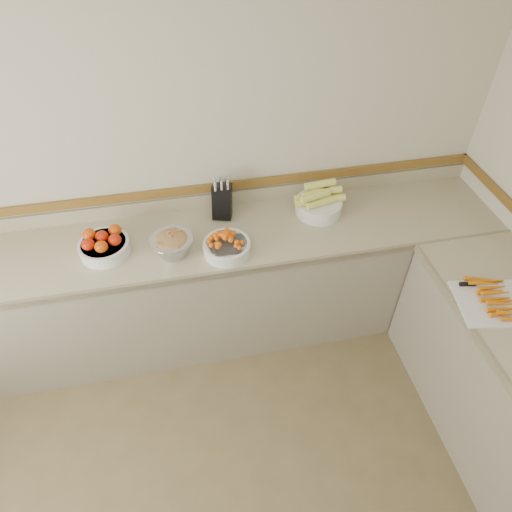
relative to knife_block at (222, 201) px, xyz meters
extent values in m
plane|color=beige|center=(-0.23, 0.12, 0.28)|extent=(4.00, 0.00, 4.00)
cube|color=tan|center=(-0.23, -0.20, -0.14)|extent=(4.00, 0.65, 0.04)
cube|color=gray|center=(-0.23, -0.20, -0.59)|extent=(4.00, 0.63, 0.86)
cube|color=#7E7055|center=(-0.23, -0.52, -0.14)|extent=(4.00, 0.02, 0.04)
cube|color=tan|center=(-0.23, 0.11, -0.07)|extent=(4.00, 0.02, 0.10)
cube|color=brown|center=(-0.23, 0.11, 0.03)|extent=(4.00, 0.02, 0.06)
cube|color=black|center=(0.00, 0.00, -0.01)|extent=(0.16, 0.17, 0.24)
cylinder|color=silver|center=(-0.04, -0.03, 0.14)|extent=(0.02, 0.03, 0.06)
cylinder|color=silver|center=(0.00, -0.03, 0.14)|extent=(0.02, 0.03, 0.06)
cylinder|color=silver|center=(0.04, -0.03, 0.14)|extent=(0.02, 0.03, 0.06)
cylinder|color=silver|center=(-0.04, 0.00, 0.14)|extent=(0.02, 0.03, 0.06)
cylinder|color=silver|center=(0.00, 0.00, 0.14)|extent=(0.02, 0.03, 0.06)
cylinder|color=silver|center=(0.04, 0.00, 0.14)|extent=(0.02, 0.03, 0.06)
cylinder|color=silver|center=(-0.04, 0.02, 0.14)|extent=(0.02, 0.03, 0.06)
cylinder|color=silver|center=(0.00, 0.02, 0.14)|extent=(0.02, 0.03, 0.06)
cylinder|color=silver|center=(0.04, 0.02, 0.14)|extent=(0.02, 0.03, 0.06)
cylinder|color=silver|center=(-0.74, -0.21, -0.08)|extent=(0.30, 0.30, 0.08)
torus|color=silver|center=(-0.74, -0.21, -0.05)|extent=(0.30, 0.30, 0.01)
cylinder|color=white|center=(-0.74, -0.21, -0.05)|extent=(0.26, 0.26, 0.01)
ellipsoid|color=#B71D07|center=(-0.82, -0.25, -0.01)|extent=(0.08, 0.08, 0.07)
ellipsoid|color=#C84207|center=(-0.74, -0.29, -0.01)|extent=(0.08, 0.08, 0.07)
ellipsoid|color=#B71D07|center=(-0.67, -0.24, -0.01)|extent=(0.08, 0.08, 0.07)
ellipsoid|color=#C84207|center=(-0.82, -0.16, -0.01)|extent=(0.08, 0.08, 0.07)
ellipsoid|color=#B71D07|center=(-0.74, -0.20, -0.01)|extent=(0.08, 0.08, 0.07)
ellipsoid|color=#C84207|center=(-0.67, -0.15, -0.01)|extent=(0.08, 0.08, 0.07)
cylinder|color=silver|center=(-0.03, -0.36, -0.08)|extent=(0.28, 0.28, 0.07)
torus|color=silver|center=(-0.03, -0.36, -0.05)|extent=(0.29, 0.29, 0.01)
cylinder|color=white|center=(-0.03, -0.36, -0.05)|extent=(0.25, 0.25, 0.01)
sphere|color=#CF5107|center=(-0.04, -0.35, 0.01)|extent=(0.03, 0.03, 0.03)
sphere|color=#CF5107|center=(0.01, -0.38, 0.00)|extent=(0.03, 0.03, 0.03)
sphere|color=#CF5107|center=(-0.03, -0.37, 0.00)|extent=(0.03, 0.03, 0.03)
sphere|color=#CF5107|center=(0.00, -0.39, 0.00)|extent=(0.03, 0.03, 0.03)
sphere|color=#CF5107|center=(-0.02, -0.35, 0.00)|extent=(0.03, 0.03, 0.03)
sphere|color=#CF5107|center=(0.01, -0.37, 0.00)|extent=(0.03, 0.03, 0.03)
sphere|color=#CF5107|center=(0.03, -0.31, -0.01)|extent=(0.03, 0.03, 0.03)
sphere|color=#CF5107|center=(-0.03, -0.42, -0.01)|extent=(0.03, 0.03, 0.03)
sphere|color=#CF5107|center=(-0.04, -0.37, 0.01)|extent=(0.03, 0.03, 0.03)
sphere|color=#CF5107|center=(-0.03, -0.37, 0.00)|extent=(0.03, 0.03, 0.03)
sphere|color=#CF5107|center=(-0.05, -0.43, -0.02)|extent=(0.03, 0.03, 0.03)
sphere|color=#CF5107|center=(-0.05, -0.37, 0.01)|extent=(0.03, 0.03, 0.03)
sphere|color=#CF5107|center=(-0.09, -0.32, -0.01)|extent=(0.03, 0.03, 0.03)
sphere|color=#CF5107|center=(-0.12, -0.32, -0.03)|extent=(0.03, 0.03, 0.03)
sphere|color=#CF5107|center=(-0.05, -0.27, -0.02)|extent=(0.03, 0.03, 0.03)
sphere|color=#CF5107|center=(-0.07, -0.45, -0.03)|extent=(0.03, 0.03, 0.03)
sphere|color=#CF5107|center=(0.00, -0.33, 0.00)|extent=(0.03, 0.03, 0.03)
sphere|color=#CF5107|center=(-0.03, -0.40, 0.00)|extent=(0.03, 0.03, 0.03)
sphere|color=#CF5107|center=(-0.03, -0.36, 0.02)|extent=(0.03, 0.03, 0.03)
sphere|color=#CF5107|center=(-0.02, -0.36, 0.01)|extent=(0.03, 0.03, 0.03)
sphere|color=#CF5107|center=(-0.09, -0.39, -0.01)|extent=(0.03, 0.03, 0.03)
sphere|color=#CF5107|center=(-0.12, -0.35, -0.02)|extent=(0.03, 0.03, 0.03)
sphere|color=#CF5107|center=(-0.02, -0.34, 0.00)|extent=(0.03, 0.03, 0.03)
sphere|color=#CF5107|center=(-0.10, -0.31, -0.02)|extent=(0.03, 0.03, 0.03)
sphere|color=#CF5107|center=(-0.08, -0.40, -0.01)|extent=(0.03, 0.03, 0.03)
sphere|color=#CF5107|center=(0.04, -0.42, -0.03)|extent=(0.03, 0.03, 0.03)
sphere|color=#CF5107|center=(-0.04, -0.31, -0.01)|extent=(0.03, 0.03, 0.03)
sphere|color=#CF5107|center=(-0.07, -0.37, -0.01)|extent=(0.03, 0.03, 0.03)
sphere|color=#CF5107|center=(0.00, -0.31, 0.00)|extent=(0.03, 0.03, 0.03)
sphere|color=#CF5107|center=(0.00, -0.34, 0.00)|extent=(0.03, 0.03, 0.03)
sphere|color=#CF5107|center=(0.00, -0.28, -0.02)|extent=(0.03, 0.03, 0.03)
sphere|color=#CF5107|center=(-0.01, -0.35, 0.01)|extent=(0.03, 0.03, 0.03)
sphere|color=#CF5107|center=(-0.12, -0.32, -0.02)|extent=(0.03, 0.03, 0.03)
sphere|color=#CF5107|center=(0.01, -0.44, -0.02)|extent=(0.03, 0.03, 0.03)
sphere|color=#CF5107|center=(-0.04, -0.43, -0.01)|extent=(0.03, 0.03, 0.03)
sphere|color=#CF5107|center=(-0.03, -0.37, 0.00)|extent=(0.03, 0.03, 0.03)
sphere|color=#CF5107|center=(0.06, -0.39, -0.02)|extent=(0.03, 0.03, 0.03)
sphere|color=#CF5107|center=(-0.05, -0.32, 0.00)|extent=(0.03, 0.03, 0.03)
sphere|color=#CF5107|center=(-0.02, -0.37, 0.01)|extent=(0.03, 0.03, 0.03)
cylinder|color=silver|center=(0.62, -0.09, -0.07)|extent=(0.30, 0.30, 0.09)
torus|color=silver|center=(0.62, -0.09, -0.03)|extent=(0.31, 0.31, 0.01)
cylinder|color=#DBD85B|center=(0.56, -0.11, -0.01)|extent=(0.21, 0.07, 0.05)
cylinder|color=#DBD85B|center=(0.62, -0.14, -0.01)|extent=(0.21, 0.09, 0.05)
cylinder|color=#DBD85B|center=(0.69, -0.11, -0.01)|extent=(0.20, 0.06, 0.05)
cylinder|color=#DBD85B|center=(0.57, -0.05, -0.01)|extent=(0.21, 0.08, 0.05)
cylinder|color=#DBD85B|center=(0.66, -0.04, -0.01)|extent=(0.21, 0.07, 0.05)
cylinder|color=#DBD85B|center=(0.60, -0.09, 0.04)|extent=(0.21, 0.08, 0.05)
cylinder|color=#DBD85B|center=(0.67, -0.08, 0.04)|extent=(0.20, 0.05, 0.05)
cylinder|color=#DBD85B|center=(0.63, -0.06, 0.08)|extent=(0.21, 0.06, 0.05)
cylinder|color=#DBD85B|center=(0.58, -0.12, 0.04)|extent=(0.21, 0.10, 0.05)
cylinder|color=#B2B2BA|center=(-0.35, -0.30, -0.06)|extent=(0.26, 0.26, 0.12)
torus|color=#B2B2BA|center=(-0.35, -0.30, 0.00)|extent=(0.26, 0.26, 0.01)
ellipsoid|color=#AA131C|center=(-0.35, -0.30, -0.01)|extent=(0.21, 0.21, 0.07)
cube|color=#AA131C|center=(-0.37, -0.30, 0.01)|extent=(0.02, 0.02, 0.02)
cube|color=#7AAF55|center=(-0.32, -0.23, 0.01)|extent=(0.02, 0.02, 0.02)
cube|color=#AA131C|center=(-0.31, -0.24, 0.00)|extent=(0.02, 0.02, 0.02)
cube|color=#7AAF55|center=(-0.39, -0.35, 0.00)|extent=(0.02, 0.02, 0.02)
cube|color=#AA131C|center=(-0.36, -0.27, 0.02)|extent=(0.02, 0.02, 0.02)
cube|color=#7AAF55|center=(-0.42, -0.34, 0.01)|extent=(0.02, 0.02, 0.02)
cube|color=#AA131C|center=(-0.34, -0.30, 0.02)|extent=(0.02, 0.02, 0.02)
cube|color=#7AAF55|center=(-0.36, -0.32, 0.01)|extent=(0.02, 0.02, 0.02)
cube|color=#AA131C|center=(-0.33, -0.32, 0.01)|extent=(0.02, 0.02, 0.02)
cube|color=#7AAF55|center=(-0.29, -0.26, 0.01)|extent=(0.02, 0.02, 0.02)
cube|color=#AA131C|center=(-0.35, -0.31, 0.01)|extent=(0.02, 0.02, 0.02)
cube|color=#7AAF55|center=(-0.31, -0.38, 0.00)|extent=(0.02, 0.02, 0.02)
cube|color=#AA131C|center=(-0.31, -0.26, 0.01)|extent=(0.02, 0.02, 0.02)
cube|color=#7AAF55|center=(-0.28, -0.26, 0.00)|extent=(0.02, 0.02, 0.02)
cube|color=silver|center=(1.33, -1.05, -0.11)|extent=(0.47, 0.40, 0.01)
cone|color=#CF6807|center=(1.33, -1.16, -0.07)|extent=(0.17, 0.05, 0.03)
cone|color=#CF6807|center=(1.33, -1.13, -0.09)|extent=(0.17, 0.05, 0.03)
cone|color=#CF6807|center=(1.33, -1.11, -0.09)|extent=(0.17, 0.05, 0.03)
cone|color=#CF6807|center=(1.33, -1.08, -0.07)|extent=(0.17, 0.05, 0.03)
cone|color=#CF6807|center=(1.33, -1.06, -0.09)|extent=(0.17, 0.05, 0.03)
cone|color=#CF6807|center=(1.33, -1.03, -0.09)|extent=(0.17, 0.05, 0.03)
cone|color=#CF6807|center=(1.33, -1.01, -0.07)|extent=(0.17, 0.05, 0.03)
cone|color=#CF6807|center=(1.33, -0.98, -0.09)|extent=(0.17, 0.05, 0.03)
cone|color=#CF6807|center=(1.33, -0.96, -0.09)|extent=(0.17, 0.05, 0.03)
cone|color=#CF6807|center=(1.33, -0.93, -0.07)|extent=(0.17, 0.05, 0.03)
cone|color=#CF6807|center=(1.33, -0.91, -0.09)|extent=(0.17, 0.05, 0.03)
cone|color=#CF6807|center=(1.33, -0.88, -0.09)|extent=(0.17, 0.05, 0.03)
cube|color=silver|center=(1.37, -0.90, -0.10)|extent=(0.18, 0.06, 0.00)
cube|color=black|center=(1.24, -0.90, -0.10)|extent=(0.09, 0.04, 0.02)
camera|label=1|loc=(-0.25, -2.35, 1.77)|focal=32.00mm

